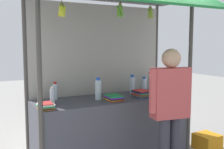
# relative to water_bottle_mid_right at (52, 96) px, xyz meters

# --- Properties ---
(stall_counter) EXTENTS (2.27, 0.79, 0.91)m
(stall_counter) POSITION_rel_water_bottle_mid_right_xyz_m (0.89, -0.01, -0.57)
(stall_counter) COLOR #4C4C56
(stall_counter) RESTS_ON ground
(stall_structure) EXTENTS (2.47, 1.59, 2.77)m
(stall_structure) POSITION_rel_water_bottle_mid_right_xyz_m (0.89, 0.09, 0.66)
(stall_structure) COLOR #4C4742
(stall_structure) RESTS_ON ground
(water_bottle_mid_right) EXTENTS (0.07, 0.07, 0.24)m
(water_bottle_mid_right) POSITION_rel_water_bottle_mid_right_xyz_m (0.00, 0.00, 0.00)
(water_bottle_mid_right) COLOR silver
(water_bottle_mid_right) RESTS_ON stall_counter
(water_bottle_left) EXTENTS (0.07, 0.07, 0.26)m
(water_bottle_left) POSITION_rel_water_bottle_mid_right_xyz_m (1.57, 0.16, 0.01)
(water_bottle_left) COLOR silver
(water_bottle_left) RESTS_ON stall_counter
(water_bottle_back_right) EXTENTS (0.08, 0.08, 0.30)m
(water_bottle_back_right) POSITION_rel_water_bottle_mid_right_xyz_m (1.36, 0.19, 0.03)
(water_bottle_back_right) COLOR silver
(water_bottle_back_right) RESTS_ON stall_counter
(water_bottle_front_right) EXTENTS (0.07, 0.07, 0.25)m
(water_bottle_front_right) POSITION_rel_water_bottle_mid_right_xyz_m (0.12, 0.30, 0.01)
(water_bottle_front_right) COLOR silver
(water_bottle_front_right) RESTS_ON stall_counter
(water_bottle_back_left) EXTENTS (0.09, 0.09, 0.32)m
(water_bottle_back_left) POSITION_rel_water_bottle_mid_right_xyz_m (1.80, 0.31, 0.04)
(water_bottle_back_left) COLOR silver
(water_bottle_back_left) RESTS_ON stall_counter
(water_bottle_far_left) EXTENTS (0.09, 0.09, 0.32)m
(water_bottle_far_left) POSITION_rel_water_bottle_mid_right_xyz_m (0.66, -0.01, 0.04)
(water_bottle_far_left) COLOR silver
(water_bottle_far_left) RESTS_ON stall_counter
(magazine_stack_rear_center) EXTENTS (0.23, 0.28, 0.08)m
(magazine_stack_rear_center) POSITION_rel_water_bottle_mid_right_xyz_m (0.83, -0.17, -0.07)
(magazine_stack_rear_center) COLOR red
(magazine_stack_rear_center) RESTS_ON stall_counter
(magazine_stack_front_left) EXTENTS (0.19, 0.25, 0.07)m
(magazine_stack_front_left) POSITION_rel_water_bottle_mid_right_xyz_m (-0.15, -0.23, -0.07)
(magazine_stack_front_left) COLOR orange
(magazine_stack_front_left) RESTS_ON stall_counter
(magazine_stack_mid_left) EXTENTS (0.23, 0.28, 0.10)m
(magazine_stack_mid_left) POSITION_rel_water_bottle_mid_right_xyz_m (1.32, -0.13, -0.06)
(magazine_stack_mid_left) COLOR blue
(magazine_stack_mid_left) RESTS_ON stall_counter
(magazine_stack_center) EXTENTS (0.23, 0.25, 0.06)m
(magazine_stack_center) POSITION_rel_water_bottle_mid_right_xyz_m (1.60, -0.23, -0.08)
(magazine_stack_center) COLOR purple
(magazine_stack_center) RESTS_ON stall_counter
(banana_bunch_rightmost) EXTENTS (0.10, 0.10, 0.29)m
(banana_bunch_rightmost) POSITION_rel_water_bottle_mid_right_xyz_m (-0.00, -0.51, 1.05)
(banana_bunch_rightmost) COLOR #332D23
(banana_bunch_leftmost) EXTENTS (0.11, 0.11, 0.26)m
(banana_bunch_leftmost) POSITION_rel_water_bottle_mid_right_xyz_m (0.74, -0.51, 1.09)
(banana_bunch_leftmost) COLOR #332D23
(banana_bunch_inner_right) EXTENTS (0.09, 0.08, 0.25)m
(banana_bunch_inner_right) POSITION_rel_water_bottle_mid_right_xyz_m (1.19, -0.51, 1.09)
(banana_bunch_inner_right) COLOR #332D23
(vendor_person) EXTENTS (0.62, 0.28, 1.65)m
(vendor_person) POSITION_rel_water_bottle_mid_right_xyz_m (1.24, -0.89, -0.03)
(vendor_person) COLOR #383842
(vendor_person) RESTS_ON ground
(plastic_crate) EXTENTS (0.36, 0.36, 0.25)m
(plastic_crate) POSITION_rel_water_bottle_mid_right_xyz_m (2.42, -0.43, -0.90)
(plastic_crate) COLOR orange
(plastic_crate) RESTS_ON ground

